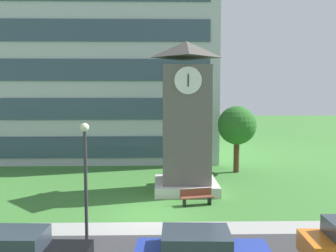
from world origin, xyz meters
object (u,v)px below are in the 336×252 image
(park_bench, at_px, (197,197))
(clock_tower, at_px, (186,126))
(tree_streetside, at_px, (237,126))
(street_lamp, at_px, (85,166))

(park_bench, bearing_deg, clock_tower, 96.98)
(park_bench, height_order, tree_streetside, tree_streetside)
(clock_tower, bearing_deg, park_bench, -83.02)
(park_bench, relative_size, street_lamp, 0.38)
(clock_tower, xyz_separation_m, street_lamp, (-4.70, -7.80, -0.99))
(park_bench, xyz_separation_m, street_lamp, (-5.07, -4.74, 2.66))
(street_lamp, bearing_deg, tree_streetside, 55.54)
(park_bench, relative_size, tree_streetside, 0.36)
(street_lamp, height_order, tree_streetside, tree_streetside)
(park_bench, bearing_deg, tree_streetside, 64.93)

